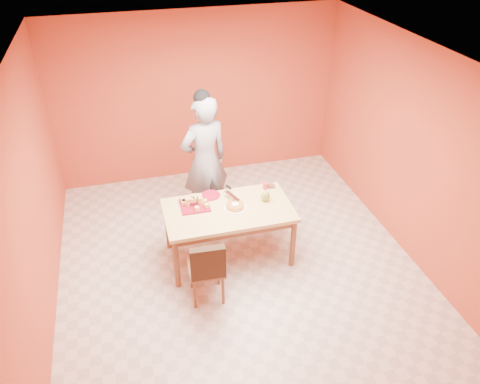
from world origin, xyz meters
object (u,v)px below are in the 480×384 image
object	(u,v)px
egg_ornament	(266,196)
checker_tin	(271,186)
red_dinner_plate	(211,195)
magenta_glass	(265,186)
pastry_platter	(195,205)
dining_table	(228,215)
person	(205,161)
dining_chair	(206,267)
sponge_cake	(235,206)

from	to	relation	value
egg_ornament	checker_tin	world-z (taller)	egg_ornament
red_dinner_plate	checker_tin	world-z (taller)	checker_tin
magenta_glass	checker_tin	world-z (taller)	magenta_glass
pastry_platter	red_dinner_plate	distance (m)	0.30
dining_table	person	distance (m)	0.98
pastry_platter	red_dinner_plate	size ratio (longest dim) A/B	1.43
pastry_platter	egg_ornament	size ratio (longest dim) A/B	2.45
dining_chair	pastry_platter	distance (m)	0.89
person	red_dinner_plate	bearing A→B (deg)	69.78
person	pastry_platter	bearing A→B (deg)	53.71
person	egg_ornament	bearing A→B (deg)	108.83
pastry_platter	dining_table	bearing A→B (deg)	-23.88
person	red_dinner_plate	xyz separation A→B (m)	(-0.05, -0.59, -0.19)
egg_ornament	checker_tin	bearing A→B (deg)	68.64
sponge_cake	magenta_glass	bearing A→B (deg)	33.88
dining_chair	red_dinner_plate	size ratio (longest dim) A/B	3.58
red_dinner_plate	egg_ornament	bearing A→B (deg)	-24.85
magenta_glass	checker_tin	distance (m)	0.10
red_dinner_plate	sponge_cake	size ratio (longest dim) A/B	1.11
dining_chair	checker_tin	world-z (taller)	dining_chair
dining_chair	checker_tin	distance (m)	1.53
sponge_cake	checker_tin	distance (m)	0.69
dining_chair	egg_ornament	size ratio (longest dim) A/B	6.11
dining_chair	magenta_glass	distance (m)	1.46
person	magenta_glass	world-z (taller)	person
egg_ornament	checker_tin	distance (m)	0.36
checker_tin	person	bearing A→B (deg)	143.14
red_dinner_plate	checker_tin	distance (m)	0.83
egg_ornament	magenta_glass	world-z (taller)	egg_ornament
dining_table	pastry_platter	distance (m)	0.44
dining_chair	egg_ornament	world-z (taller)	egg_ornament
person	checker_tin	bearing A→B (deg)	127.78
pastry_platter	magenta_glass	size ratio (longest dim) A/B	3.92
red_dinner_plate	checker_tin	xyz separation A→B (m)	(0.83, 0.00, 0.01)
dining_chair	magenta_glass	size ratio (longest dim) A/B	9.78
dining_table	magenta_glass	distance (m)	0.69
dining_table	red_dinner_plate	world-z (taller)	red_dinner_plate
sponge_cake	egg_ornament	world-z (taller)	egg_ornament
dining_table	magenta_glass	xyz separation A→B (m)	(0.59, 0.33, 0.14)
sponge_cake	egg_ornament	size ratio (longest dim) A/B	1.55
dining_table	magenta_glass	bearing A→B (deg)	29.09
checker_tin	egg_ornament	bearing A→B (deg)	-120.46
dining_table	magenta_glass	size ratio (longest dim) A/B	17.51
person	red_dinner_plate	size ratio (longest dim) A/B	7.65
sponge_cake	red_dinner_plate	bearing A→B (deg)	123.52
pastry_platter	checker_tin	size ratio (longest dim) A/B	3.59
dining_chair	checker_tin	size ratio (longest dim) A/B	8.96
egg_ornament	magenta_glass	distance (m)	0.29
sponge_cake	magenta_glass	world-z (taller)	magenta_glass
checker_tin	pastry_platter	bearing A→B (deg)	-170.67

